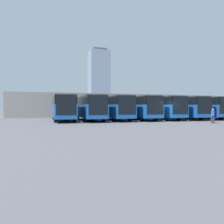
# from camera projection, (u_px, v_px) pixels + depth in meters

# --- Properties ---
(ground_plane) EXTENTS (600.00, 600.00, 0.00)m
(ground_plane) POSITION_uv_depth(u_px,v_px,m) (168.00, 122.00, 26.95)
(ground_plane) COLOR #5B5B60
(bus_0) EXTENTS (2.60, 10.76, 3.27)m
(bus_0) POSITION_uv_depth(u_px,v_px,m) (218.00, 107.00, 35.18)
(bus_0) COLOR #19519E
(bus_0) RESTS_ON ground_plane
(curb_divider_0) EXTENTS (0.30, 5.59, 0.15)m
(curb_divider_0) POSITION_uv_depth(u_px,v_px,m) (216.00, 119.00, 33.19)
(curb_divider_0) COLOR #9E9E99
(curb_divider_0) RESTS_ON ground_plane
(bus_1) EXTENTS (2.60, 10.76, 3.27)m
(bus_1) POSITION_uv_depth(u_px,v_px,m) (200.00, 107.00, 34.22)
(bus_1) COLOR #19519E
(bus_1) RESTS_ON ground_plane
(curb_divider_1) EXTENTS (0.30, 5.59, 0.15)m
(curb_divider_1) POSITION_uv_depth(u_px,v_px,m) (197.00, 119.00, 32.22)
(curb_divider_1) COLOR #9E9E99
(curb_divider_1) RESTS_ON ground_plane
(bus_2) EXTENTS (2.60, 10.76, 3.27)m
(bus_2) POSITION_uv_depth(u_px,v_px,m) (180.00, 107.00, 33.18)
(bus_2) COLOR #19519E
(bus_2) RESTS_ON ground_plane
(curb_divider_2) EXTENTS (0.30, 5.59, 0.15)m
(curb_divider_2) POSITION_uv_depth(u_px,v_px,m) (176.00, 119.00, 31.19)
(curb_divider_2) COLOR #9E9E99
(curb_divider_2) RESTS_ON ground_plane
(bus_3) EXTENTS (2.60, 10.76, 3.27)m
(bus_3) POSITION_uv_depth(u_px,v_px,m) (159.00, 107.00, 32.35)
(bus_3) COLOR #19519E
(bus_3) RESTS_ON ground_plane
(curb_divider_3) EXTENTS (0.30, 5.59, 0.15)m
(curb_divider_3) POSITION_uv_depth(u_px,v_px,m) (154.00, 120.00, 30.35)
(curb_divider_3) COLOR #9E9E99
(curb_divider_3) RESTS_ON ground_plane
(bus_4) EXTENTS (2.60, 10.76, 3.27)m
(bus_4) POSITION_uv_depth(u_px,v_px,m) (138.00, 107.00, 31.36)
(bus_4) COLOR #19519E
(bus_4) RESTS_ON ground_plane
(curb_divider_4) EXTENTS (0.30, 5.59, 0.15)m
(curb_divider_4) POSITION_uv_depth(u_px,v_px,m) (130.00, 120.00, 29.36)
(curb_divider_4) COLOR #9E9E99
(curb_divider_4) RESTS_ON ground_plane
(bus_5) EXTENTS (2.60, 10.76, 3.27)m
(bus_5) POSITION_uv_depth(u_px,v_px,m) (114.00, 107.00, 30.63)
(bus_5) COLOR #19519E
(bus_5) RESTS_ON ground_plane
(curb_divider_5) EXTENTS (0.30, 5.59, 0.15)m
(curb_divider_5) POSITION_uv_depth(u_px,v_px,m) (105.00, 120.00, 28.64)
(curb_divider_5) COLOR #9E9E99
(curb_divider_5) RESTS_ON ground_plane
(bus_6) EXTENTS (2.60, 10.76, 3.27)m
(bus_6) POSITION_uv_depth(u_px,v_px,m) (89.00, 107.00, 29.57)
(bus_6) COLOR #19519E
(bus_6) RESTS_ON ground_plane
(curb_divider_6) EXTENTS (0.30, 5.59, 0.15)m
(curb_divider_6) POSITION_uv_depth(u_px,v_px,m) (78.00, 121.00, 27.58)
(curb_divider_6) COLOR #9E9E99
(curb_divider_6) RESTS_ON ground_plane
(bus_7) EXTENTS (2.60, 10.76, 3.27)m
(bus_7) POSITION_uv_depth(u_px,v_px,m) (63.00, 107.00, 28.91)
(bus_7) COLOR #19519E
(bus_7) RESTS_ON ground_plane
(pedestrian) EXTENTS (0.49, 0.49, 1.63)m
(pedestrian) POSITION_uv_depth(u_px,v_px,m) (213.00, 115.00, 24.32)
(pedestrian) COLOR #38384C
(pedestrian) RESTS_ON ground_plane
(station_building) EXTENTS (41.72, 11.66, 4.35)m
(station_building) POSITION_uv_depth(u_px,v_px,m) (118.00, 105.00, 45.40)
(station_building) COLOR gray
(station_building) RESTS_ON ground_plane
(office_tower) EXTENTS (18.82, 18.82, 58.60)m
(office_tower) POSITION_uv_depth(u_px,v_px,m) (99.00, 80.00, 213.28)
(office_tower) COLOR #7F8EA3
(office_tower) RESTS_ON ground_plane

